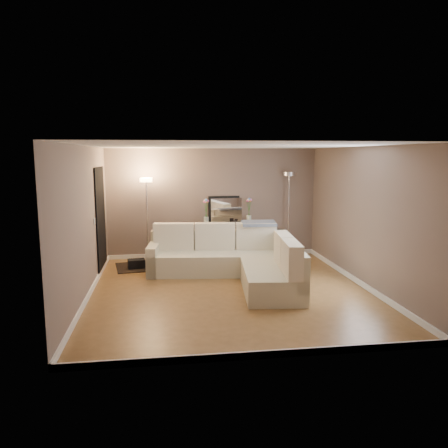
{
  "coord_description": "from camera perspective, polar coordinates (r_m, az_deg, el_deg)",
  "views": [
    {
      "loc": [
        -1.17,
        -7.6,
        2.44
      ],
      "look_at": [
        0.0,
        0.8,
        1.1
      ],
      "focal_mm": 35.0,
      "sensor_mm": 36.0,
      "label": 1
    }
  ],
  "objects": [
    {
      "name": "wall_right",
      "position": [
        8.52,
        17.75,
        0.86
      ],
      "size": [
        0.02,
        5.5,
        2.6
      ],
      "primitive_type": "cube",
      "color": "#75635A",
      "rests_on": "ground"
    },
    {
      "name": "sectional_sofa",
      "position": [
        8.76,
        1.68,
        -4.66
      ],
      "size": [
        2.95,
        3.03,
        1.01
      ],
      "color": "beige",
      "rests_on": "floor"
    },
    {
      "name": "baseboard_right",
      "position": [
        8.76,
        17.21,
        -7.26
      ],
      "size": [
        0.03,
        5.5,
        0.1
      ],
      "primitive_type": "cube",
      "color": "white",
      "rests_on": "ground"
    },
    {
      "name": "baseboard_left",
      "position": [
        8.07,
        -17.14,
        -8.65
      ],
      "size": [
        0.03,
        5.5,
        0.1
      ],
      "primitive_type": "cube",
      "color": "white",
      "rests_on": "ground"
    },
    {
      "name": "baseboard_front",
      "position": [
        5.54,
        5.25,
        -16.61
      ],
      "size": [
        5.0,
        0.03,
        0.1
      ],
      "primitive_type": "cube",
      "color": "white",
      "rests_on": "ground"
    },
    {
      "name": "table_decor",
      "position": [
        10.38,
        0.53,
        -0.05
      ],
      "size": [
        0.53,
        0.13,
        0.12
      ],
      "color": "#C75623",
      "rests_on": "console_table"
    },
    {
      "name": "throw_blanket",
      "position": [
        9.38,
        4.56,
        0.09
      ],
      "size": [
        0.75,
        0.46,
        0.1
      ],
      "primitive_type": "cube",
      "rotation": [
        0.1,
        0.0,
        -0.05
      ],
      "color": "slate",
      "rests_on": "sectional_sofa"
    },
    {
      "name": "flower_vase_left",
      "position": [
        10.28,
        -2.35,
        1.23
      ],
      "size": [
        0.15,
        0.12,
        0.65
      ],
      "color": "silver",
      "rests_on": "console_table"
    },
    {
      "name": "charcoal_rug",
      "position": [
        9.86,
        -10.19,
        -5.44
      ],
      "size": [
        1.4,
        1.13,
        0.02
      ],
      "primitive_type": "cube",
      "rotation": [
        0.0,
        0.0,
        0.16
      ],
      "color": "black",
      "rests_on": "floor"
    },
    {
      "name": "floor_lamp_unlit",
      "position": [
        10.59,
        8.47,
        3.49
      ],
      "size": [
        0.37,
        0.37,
        2.05
      ],
      "color": "silver",
      "rests_on": "floor"
    },
    {
      "name": "black_bag",
      "position": [
        9.72,
        -11.36,
        -5.22
      ],
      "size": [
        0.39,
        0.31,
        0.23
      ],
      "primitive_type": "cube",
      "rotation": [
        0.0,
        0.0,
        0.16
      ],
      "color": "black",
      "rests_on": "charcoal_rug"
    },
    {
      "name": "floor_lamp_lit",
      "position": [
        9.99,
        -10.06,
        2.68
      ],
      "size": [
        0.31,
        0.31,
        1.94
      ],
      "color": "silver",
      "rests_on": "floor"
    },
    {
      "name": "doorway",
      "position": [
        9.48,
        -15.79,
        0.52
      ],
      "size": [
        0.02,
        1.2,
        2.2
      ],
      "primitive_type": "cube",
      "color": "black",
      "rests_on": "ground"
    },
    {
      "name": "wall_back",
      "position": [
        10.48,
        -1.48,
        2.74
      ],
      "size": [
        5.0,
        0.02,
        2.6
      ],
      "primitive_type": "cube",
      "color": "#75635A",
      "rests_on": "ground"
    },
    {
      "name": "leaning_mirror",
      "position": [
        10.52,
        0.31,
        1.84
      ],
      "size": [
        0.88,
        0.11,
        0.69
      ],
      "color": "black",
      "rests_on": "console_table"
    },
    {
      "name": "switch_plate",
      "position": [
        8.64,
        -16.57,
        0.35
      ],
      "size": [
        0.02,
        0.08,
        0.12
      ],
      "primitive_type": "cube",
      "color": "white",
      "rests_on": "ground"
    },
    {
      "name": "wall_front",
      "position": [
        5.1,
        5.52,
        -3.96
      ],
      "size": [
        5.0,
        0.02,
        2.6
      ],
      "primitive_type": "cube",
      "color": "#75635A",
      "rests_on": "ground"
    },
    {
      "name": "floor",
      "position": [
        8.06,
        0.79,
        -8.67
      ],
      "size": [
        5.0,
        5.5,
        0.01
      ],
      "primitive_type": "cube",
      "color": "brown",
      "rests_on": "ground"
    },
    {
      "name": "flower_vase_right",
      "position": [
        10.51,
        3.28,
        1.4
      ],
      "size": [
        0.15,
        0.12,
        0.65
      ],
      "color": "silver",
      "rests_on": "console_table"
    },
    {
      "name": "console_table",
      "position": [
        10.46,
        0.07,
        -2.09
      ],
      "size": [
        1.26,
        0.43,
        0.76
      ],
      "color": "black",
      "rests_on": "floor"
    },
    {
      "name": "ceiling",
      "position": [
        7.69,
        0.83,
        10.21
      ],
      "size": [
        5.0,
        5.5,
        0.01
      ],
      "primitive_type": "cube",
      "color": "white",
      "rests_on": "ground"
    },
    {
      "name": "baseboard_back",
      "position": [
        10.67,
        -1.43,
        -3.97
      ],
      "size": [
        5.0,
        0.03,
        0.1
      ],
      "primitive_type": "cube",
      "color": "white",
      "rests_on": "ground"
    },
    {
      "name": "wall_left",
      "position": [
        7.8,
        -17.74,
        0.15
      ],
      "size": [
        0.02,
        5.5,
        2.6
      ],
      "primitive_type": "cube",
      "color": "#75635A",
      "rests_on": "ground"
    }
  ]
}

